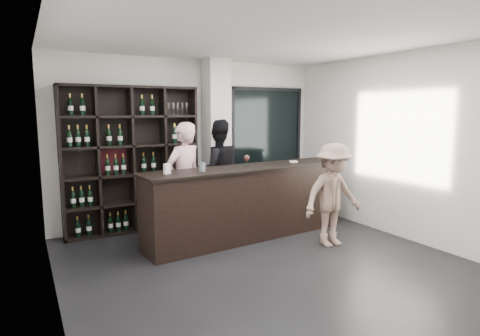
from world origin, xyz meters
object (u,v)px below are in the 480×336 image
taster_black (217,172)px  taster_pink (184,180)px  customer (333,195)px  wine_shelf (132,160)px  tasting_counter (248,202)px

taster_black → taster_pink: bearing=37.5°
taster_pink → customer: bearing=119.3°
wine_shelf → taster_black: wine_shelf is taller
wine_shelf → taster_pink: size_ratio=1.31×
tasting_counter → taster_pink: 1.07m
wine_shelf → taster_pink: wine_shelf is taller
wine_shelf → taster_pink: 1.00m
tasting_counter → taster_pink: size_ratio=1.89×
taster_pink → customer: (1.78, -1.45, -0.15)m
wine_shelf → tasting_counter: wine_shelf is taller
taster_pink → taster_black: 0.95m
tasting_counter → taster_black: 1.08m
customer → tasting_counter: bearing=135.3°
taster_pink → customer: 2.30m
taster_pink → customer: taster_pink is taller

